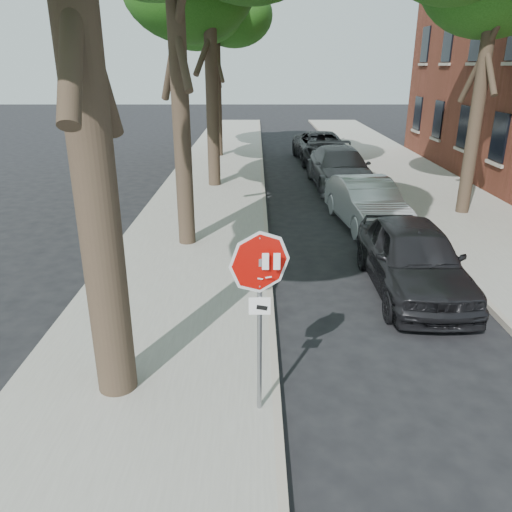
{
  "coord_description": "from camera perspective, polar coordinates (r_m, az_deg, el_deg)",
  "views": [
    {
      "loc": [
        -0.75,
        -5.76,
        4.59
      ],
      "look_at": [
        -0.75,
        0.88,
        2.05
      ],
      "focal_mm": 35.0,
      "sensor_mm": 36.0,
      "label": 1
    }
  ],
  "objects": [
    {
      "name": "tree_far",
      "position": [
        27.07,
        -4.7,
        26.44
      ],
      "size": [
        5.29,
        4.91,
        9.33
      ],
      "color": "black",
      "rests_on": "sidewalk_left"
    },
    {
      "name": "car_d",
      "position": [
        25.9,
        7.57,
        12.21
      ],
      "size": [
        2.76,
        5.45,
        1.48
      ],
      "primitive_type": "imported",
      "rotation": [
        0.0,
        0.0,
        0.06
      ],
      "color": "black",
      "rests_on": "ground"
    },
    {
      "name": "car_b",
      "position": [
        15.49,
        12.52,
        5.95
      ],
      "size": [
        2.04,
        4.5,
        1.43
      ],
      "primitive_type": "imported",
      "rotation": [
        0.0,
        0.0,
        0.12
      ],
      "color": "#A4A8AC",
      "rests_on": "ground"
    },
    {
      "name": "car_c",
      "position": [
        20.4,
        9.56,
        9.87
      ],
      "size": [
        2.39,
        5.42,
        1.55
      ],
      "primitive_type": "imported",
      "rotation": [
        0.0,
        0.0,
        0.04
      ],
      "color": "#47474B",
      "rests_on": "ground"
    },
    {
      "name": "curb_right",
      "position": [
        18.92,
        14.45,
        6.43
      ],
      "size": [
        0.12,
        55.0,
        0.13
      ],
      "primitive_type": "cube",
      "color": "#9E9384",
      "rests_on": "ground"
    },
    {
      "name": "curb_left",
      "position": [
        18.33,
        0.91,
        6.64
      ],
      "size": [
        0.12,
        55.0,
        0.13
      ],
      "primitive_type": "cube",
      "color": "#9E9384",
      "rests_on": "ground"
    },
    {
      "name": "stop_sign",
      "position": [
        6.31,
        0.42,
        -3.81
      ],
      "size": [
        0.76,
        0.34,
        2.61
      ],
      "color": "gray",
      "rests_on": "sidewalk_left"
    },
    {
      "name": "sidewalk_right",
      "position": [
        19.53,
        20.31,
        6.22
      ],
      "size": [
        4.0,
        55.0,
        0.12
      ],
      "primitive_type": "cube",
      "color": "gray",
      "rests_on": "ground"
    },
    {
      "name": "car_a",
      "position": [
        11.13,
        17.48,
        -0.17
      ],
      "size": [
        1.85,
        4.5,
        1.53
      ],
      "primitive_type": "imported",
      "rotation": [
        0.0,
        0.0,
        -0.01
      ],
      "color": "black",
      "rests_on": "ground"
    },
    {
      "name": "sidewalk_left",
      "position": [
        18.41,
        -5.52,
        6.59
      ],
      "size": [
        4.0,
        55.0,
        0.12
      ],
      "primitive_type": "cube",
      "color": "gray",
      "rests_on": "ground"
    },
    {
      "name": "ground",
      "position": [
        7.4,
        6.07,
        -17.54
      ],
      "size": [
        120.0,
        120.0,
        0.0
      ],
      "primitive_type": "plane",
      "color": "black",
      "rests_on": "ground"
    }
  ]
}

